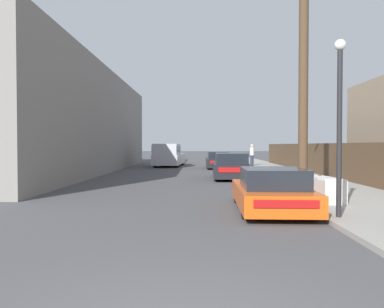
% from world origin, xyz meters
% --- Properties ---
extents(sidewalk_curb, '(4.20, 63.00, 0.12)m').
position_xyz_m(sidewalk_curb, '(5.30, 23.50, 0.06)').
color(sidewalk_curb, gray).
rests_on(sidewalk_curb, ground).
extents(discarded_fridge, '(0.89, 1.87, 0.74)m').
position_xyz_m(discarded_fridge, '(4.01, 8.27, 0.48)').
color(discarded_fridge, silver).
rests_on(discarded_fridge, sidewalk_curb).
extents(parked_sports_car_red, '(1.99, 4.27, 1.19)m').
position_xyz_m(parked_sports_car_red, '(2.26, 7.18, 0.54)').
color(parked_sports_car_red, '#E05114').
rests_on(parked_sports_car_red, ground).
extents(car_parked_mid, '(2.00, 4.43, 1.39)m').
position_xyz_m(car_parked_mid, '(2.01, 16.95, 0.65)').
color(car_parked_mid, black).
rests_on(car_parked_mid, ground).
extents(car_parked_far, '(1.77, 4.44, 1.30)m').
position_xyz_m(car_parked_far, '(1.79, 26.02, 0.61)').
color(car_parked_far, black).
rests_on(car_parked_far, ground).
extents(pickup_truck, '(2.52, 5.85, 1.92)m').
position_xyz_m(pickup_truck, '(-2.24, 28.29, 0.95)').
color(pickup_truck, silver).
rests_on(pickup_truck, ground).
extents(utility_pole, '(1.80, 0.34, 8.29)m').
position_xyz_m(utility_pole, '(4.07, 10.58, 4.35)').
color(utility_pole, '#4C3826').
rests_on(utility_pole, sidewalk_curb).
extents(street_lamp, '(0.26, 0.26, 4.15)m').
position_xyz_m(street_lamp, '(3.53, 5.64, 2.56)').
color(street_lamp, '#232326').
rests_on(street_lamp, sidewalk_curb).
extents(wooden_fence, '(0.08, 33.94, 1.79)m').
position_xyz_m(wooden_fence, '(7.25, 16.61, 1.02)').
color(wooden_fence, brown).
rests_on(wooden_fence, sidewalk_curb).
extents(building_left_block, '(7.00, 26.57, 6.78)m').
position_xyz_m(building_left_block, '(-9.00, 21.89, 3.39)').
color(building_left_block, gray).
rests_on(building_left_block, ground).
extents(pedestrian, '(0.34, 0.34, 1.76)m').
position_xyz_m(pedestrian, '(4.72, 27.86, 1.03)').
color(pedestrian, '#282D42').
rests_on(pedestrian, sidewalk_curb).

